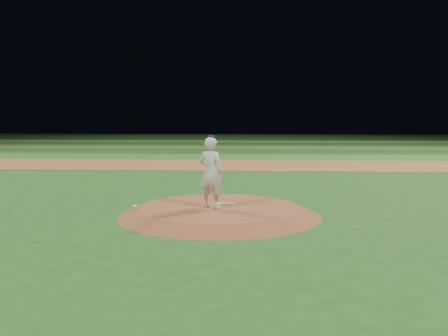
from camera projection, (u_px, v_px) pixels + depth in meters
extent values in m
plane|color=#22541B|center=(220.00, 216.00, 13.63)|extent=(120.00, 120.00, 0.00)
cube|color=#9A5530|center=(237.00, 165.00, 27.53)|extent=(70.00, 6.00, 0.02)
cube|color=#2F6826|center=(240.00, 157.00, 32.99)|extent=(70.00, 5.00, 0.02)
cube|color=#1F4917|center=(242.00, 151.00, 37.95)|extent=(70.00, 5.00, 0.02)
cube|color=#376525|center=(243.00, 147.00, 42.91)|extent=(70.00, 5.00, 0.02)
cube|color=#214415|center=(245.00, 144.00, 47.88)|extent=(70.00, 5.00, 0.02)
cube|color=#397A2C|center=(245.00, 141.00, 52.84)|extent=(70.00, 5.00, 0.02)
cube|color=#1C4014|center=(246.00, 139.00, 57.80)|extent=(70.00, 5.00, 0.02)
cone|color=brown|center=(220.00, 211.00, 13.62)|extent=(5.50, 5.50, 0.25)
cube|color=silver|center=(225.00, 204.00, 13.95)|extent=(0.62, 0.26, 0.03)
ellipsoid|color=white|center=(135.00, 206.00, 13.45)|extent=(0.13, 0.13, 0.07)
imported|color=silver|center=(211.00, 173.00, 13.31)|extent=(0.82, 0.71, 1.91)
ellipsoid|color=black|center=(211.00, 138.00, 13.21)|extent=(0.22, 0.22, 0.15)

